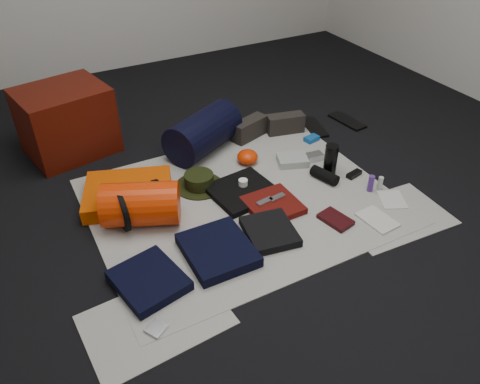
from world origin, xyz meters
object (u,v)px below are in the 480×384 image
water_bottle (331,160)px  paperback_book (336,219)px  stuff_sack (141,204)px  navy_duffel (203,132)px  red_cabinet (66,121)px  compact_camera (314,157)px  sleeping_pad (129,193)px

water_bottle → paperback_book: (-0.24, -0.37, -0.09)m
stuff_sack → navy_duffel: (0.58, 0.50, 0.02)m
red_cabinet → compact_camera: red_cabinet is taller
compact_camera → stuff_sack: bearing=-169.4°
red_cabinet → sleeping_pad: 0.73m
stuff_sack → compact_camera: stuff_sack is taller
red_cabinet → sleeping_pad: bearing=-88.7°
sleeping_pad → water_bottle: size_ratio=2.38×
sleeping_pad → navy_duffel: (0.59, 0.29, 0.09)m
stuff_sack → compact_camera: bearing=3.7°
stuff_sack → navy_duffel: size_ratio=0.78×
red_cabinet → paperback_book: bearing=-64.4°
sleeping_pad → stuff_sack: size_ratio=1.21×
navy_duffel → water_bottle: navy_duffel is taller
stuff_sack → compact_camera: 1.15m
navy_duffel → water_bottle: (0.55, -0.61, -0.03)m
stuff_sack → water_bottle: stuff_sack is taller
water_bottle → compact_camera: bearing=85.6°
stuff_sack → paperback_book: 1.01m
red_cabinet → water_bottle: bearing=-49.7°
paperback_book → stuff_sack: bearing=139.6°
red_cabinet → water_bottle: (1.29, -1.02, -0.11)m
red_cabinet → navy_duffel: red_cabinet is taller
red_cabinet → paperback_book: 1.76m
sleeping_pad → paperback_book: sleeping_pad is taller
water_bottle → compact_camera: size_ratio=1.80×
red_cabinet → stuff_sack: red_cabinet is taller
navy_duffel → water_bottle: 0.82m
stuff_sack → paperback_book: stuff_sack is taller
red_cabinet → paperback_book: size_ratio=3.00×
water_bottle → compact_camera: (0.01, 0.18, -0.08)m
stuff_sack → navy_duffel: 0.77m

